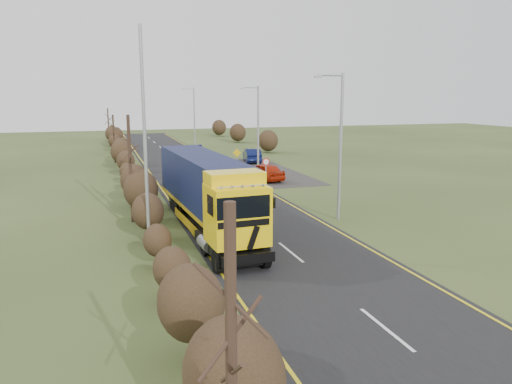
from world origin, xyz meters
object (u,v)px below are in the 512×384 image
Objects in this scene: car_red_hatchback at (264,172)px; car_blue_sedan at (252,155)px; speed_sign at (266,166)px; streetlight_near at (339,141)px; lorry at (207,189)px.

car_blue_sedan is (2.42, 11.29, -0.01)m from car_red_hatchback.
speed_sign reaches higher than car_blue_sedan.
speed_sign is at bearing 87.06° from car_blue_sedan.
car_blue_sedan is 25.61m from streetlight_near.
car_blue_sedan is 0.53× the size of streetlight_near.
car_blue_sedan is 13.43m from speed_sign.
car_blue_sedan is 2.06× the size of speed_sign.
car_red_hatchback is at bearing 57.30° from lorry.
speed_sign is at bearing 91.13° from streetlight_near.
car_red_hatchback is at bearing 89.06° from streetlight_near.
car_red_hatchback is 2.03× the size of speed_sign.
lorry is 3.33× the size of car_red_hatchback.
car_blue_sedan is at bearing 77.57° from speed_sign.
car_red_hatchback is at bearing 75.48° from speed_sign.
car_blue_sedan is at bearing 84.00° from streetlight_near.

